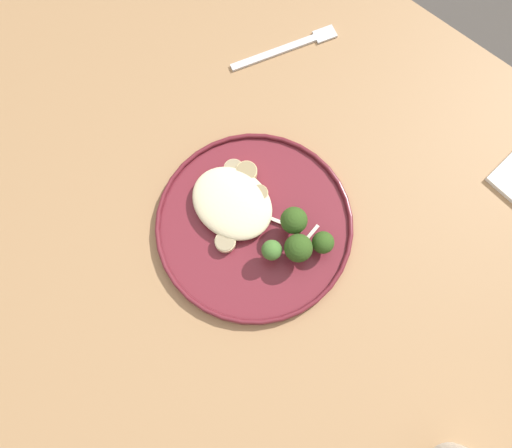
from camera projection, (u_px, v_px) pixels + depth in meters
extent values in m
plane|color=#47423D|center=(251.00, 300.00, 1.44)|extent=(6.00, 6.00, 0.00)
cube|color=#9E754C|center=(246.00, 239.00, 0.74)|extent=(1.40, 1.00, 0.04)
cube|color=olive|center=(175.00, 0.00, 1.31)|extent=(0.06, 0.06, 0.70)
cylinder|color=maroon|center=(256.00, 227.00, 0.72)|extent=(0.29, 0.29, 0.01)
torus|color=maroon|center=(256.00, 225.00, 0.72)|extent=(0.29, 0.29, 0.01)
ellipsoid|color=beige|center=(232.00, 203.00, 0.72)|extent=(0.13, 0.10, 0.03)
cylinder|color=#E5C689|center=(247.00, 172.00, 0.73)|extent=(0.03, 0.03, 0.01)
cylinder|color=#958159|center=(246.00, 170.00, 0.72)|extent=(0.03, 0.03, 0.00)
cylinder|color=#DBB77A|center=(241.00, 206.00, 0.72)|extent=(0.03, 0.03, 0.01)
cylinder|color=#8E774F|center=(241.00, 205.00, 0.71)|extent=(0.02, 0.02, 0.00)
cylinder|color=#E5C689|center=(259.00, 195.00, 0.72)|extent=(0.03, 0.03, 0.02)
cylinder|color=#958159|center=(259.00, 193.00, 0.71)|extent=(0.02, 0.02, 0.00)
cylinder|color=beige|center=(234.00, 169.00, 0.73)|extent=(0.03, 0.03, 0.01)
cylinder|color=#988766|center=(233.00, 168.00, 0.73)|extent=(0.03, 0.03, 0.00)
cylinder|color=beige|center=(225.00, 242.00, 0.70)|extent=(0.03, 0.03, 0.01)
cylinder|color=#988766|center=(225.00, 241.00, 0.70)|extent=(0.03, 0.03, 0.00)
cylinder|color=#89A356|center=(297.00, 252.00, 0.70)|extent=(0.01, 0.01, 0.02)
sphere|color=#2D4C19|center=(298.00, 248.00, 0.67)|extent=(0.04, 0.04, 0.04)
cylinder|color=#89A356|center=(293.00, 226.00, 0.71)|extent=(0.01, 0.01, 0.02)
sphere|color=#2D4C19|center=(294.00, 220.00, 0.68)|extent=(0.04, 0.04, 0.04)
cylinder|color=#7A994C|center=(321.00, 246.00, 0.70)|extent=(0.01, 0.01, 0.02)
sphere|color=#2D4C19|center=(323.00, 243.00, 0.69)|extent=(0.03, 0.03, 0.03)
cylinder|color=#89A356|center=(273.00, 252.00, 0.70)|extent=(0.02, 0.02, 0.02)
sphere|color=#42702D|center=(273.00, 249.00, 0.68)|extent=(0.03, 0.03, 0.03)
cube|color=silver|center=(285.00, 224.00, 0.72)|extent=(0.05, 0.02, 0.00)
cube|color=silver|center=(307.00, 239.00, 0.71)|extent=(0.01, 0.05, 0.00)
cube|color=silver|center=(274.00, 53.00, 0.81)|extent=(0.08, 0.14, 0.00)
cube|color=silver|center=(325.00, 34.00, 0.82)|extent=(0.04, 0.04, 0.00)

